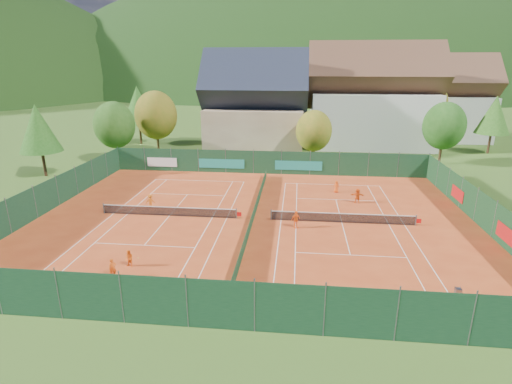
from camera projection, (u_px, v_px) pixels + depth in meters
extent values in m
plane|color=#32541A|center=(254.00, 219.00, 36.73)|extent=(600.00, 600.00, 0.00)
cube|color=#B7401A|center=(254.00, 219.00, 36.73)|extent=(40.00, 32.00, 0.01)
cube|color=white|center=(199.00, 181.00, 48.77)|extent=(10.97, 0.06, 0.00)
cube|color=white|center=(113.00, 281.00, 26.28)|extent=(10.97, 0.06, 0.00)
cube|color=white|center=(114.00, 214.00, 38.07)|extent=(0.06, 23.77, 0.00)
cube|color=white|center=(227.00, 218.00, 36.97)|extent=(0.06, 23.77, 0.00)
cube|color=white|center=(127.00, 214.00, 37.93)|extent=(0.06, 23.77, 0.00)
cube|color=white|center=(212.00, 218.00, 37.11)|extent=(0.06, 23.77, 0.00)
cube|color=white|center=(188.00, 195.00, 43.58)|extent=(8.23, 0.06, 0.00)
cube|color=white|center=(144.00, 245.00, 31.47)|extent=(8.23, 0.06, 0.00)
cube|color=white|center=(169.00, 216.00, 37.52)|extent=(0.06, 12.80, 0.00)
cube|color=white|center=(332.00, 185.00, 47.17)|extent=(10.97, 0.06, 0.00)
cube|color=white|center=(361.00, 295.00, 24.68)|extent=(10.97, 0.06, 0.00)
cube|color=white|center=(281.00, 220.00, 36.47)|extent=(0.06, 23.77, 0.00)
cube|color=white|center=(405.00, 225.00, 35.38)|extent=(0.06, 23.77, 0.00)
cube|color=white|center=(296.00, 221.00, 36.34)|extent=(0.06, 23.77, 0.00)
cube|color=white|center=(389.00, 224.00, 35.52)|extent=(0.06, 23.77, 0.00)
cube|color=white|center=(336.00, 200.00, 41.98)|extent=(8.23, 0.06, 0.00)
cube|color=white|center=(350.00, 255.00, 29.87)|extent=(8.23, 0.06, 0.00)
cube|color=white|center=(342.00, 223.00, 35.93)|extent=(0.06, 12.80, 0.00)
cylinder|color=#59595B|center=(104.00, 208.00, 38.00)|extent=(0.10, 0.10, 1.02)
cylinder|color=#59595B|center=(236.00, 213.00, 36.73)|extent=(0.10, 0.10, 1.02)
cube|color=black|center=(169.00, 211.00, 37.38)|extent=(12.80, 0.02, 0.86)
cube|color=white|center=(169.00, 207.00, 37.25)|extent=(12.80, 0.04, 0.06)
cube|color=red|center=(239.00, 214.00, 36.72)|extent=(0.40, 0.04, 0.40)
cylinder|color=#59595B|center=(271.00, 215.00, 36.41)|extent=(0.10, 0.10, 1.02)
cylinder|color=#59595B|center=(416.00, 220.00, 35.14)|extent=(0.10, 0.10, 1.02)
cube|color=black|center=(342.00, 218.00, 35.79)|extent=(12.80, 0.02, 0.86)
cube|color=white|center=(343.00, 214.00, 35.66)|extent=(12.80, 0.04, 0.06)
cube|color=red|center=(419.00, 221.00, 35.13)|extent=(0.40, 0.04, 0.40)
cube|color=#14371F|center=(254.00, 214.00, 36.57)|extent=(0.03, 28.80, 1.00)
cube|color=#153921|center=(267.00, 162.00, 51.40)|extent=(40.00, 0.04, 3.00)
cube|color=teal|center=(222.00, 164.00, 52.04)|extent=(6.00, 0.03, 1.20)
cube|color=teal|center=(298.00, 166.00, 51.04)|extent=(6.00, 0.03, 1.20)
cube|color=silver|center=(162.00, 162.00, 52.83)|extent=(4.00, 0.03, 1.20)
cube|color=#12331E|center=(220.00, 305.00, 21.13)|extent=(40.00, 0.04, 3.00)
cube|color=#153A23|center=(47.00, 197.00, 38.26)|extent=(0.04, 32.00, 3.00)
cube|color=#13351A|center=(485.00, 212.00, 34.27)|extent=(0.04, 32.00, 3.00)
cube|color=#B21414|center=(506.00, 234.00, 30.59)|extent=(0.03, 3.00, 1.20)
cube|color=#B21414|center=(457.00, 194.00, 40.05)|extent=(0.03, 3.00, 1.20)
cube|color=#C8B08D|center=(256.00, 129.00, 64.33)|extent=(15.00, 12.00, 7.00)
cube|color=#1E2333|center=(256.00, 88.00, 62.33)|extent=(16.20, 12.00, 12.00)
cube|color=silver|center=(370.00, 120.00, 67.81)|extent=(20.00, 11.00, 9.00)
cube|color=brown|center=(374.00, 76.00, 65.58)|extent=(21.60, 11.00, 11.00)
cube|color=silver|center=(440.00, 118.00, 74.14)|extent=(16.00, 10.00, 8.00)
cube|color=brown|center=(445.00, 82.00, 72.14)|extent=(17.28, 10.00, 10.00)
cylinder|color=#4B2F1A|center=(117.00, 153.00, 57.41)|extent=(0.36, 0.36, 2.80)
ellipsoid|color=#265317|center=(114.00, 125.00, 56.18)|extent=(5.72, 5.72, 6.58)
cylinder|color=#49341A|center=(158.00, 144.00, 62.63)|extent=(0.36, 0.36, 3.15)
ellipsoid|color=olive|center=(156.00, 115.00, 61.25)|extent=(6.44, 6.44, 7.40)
cylinder|color=#402C17|center=(140.00, 134.00, 70.75)|extent=(0.36, 0.36, 3.50)
cone|color=#265E1B|center=(138.00, 105.00, 69.21)|extent=(5.60, 5.60, 6.50)
cylinder|color=#473019|center=(313.00, 155.00, 56.57)|extent=(0.36, 0.36, 2.45)
ellipsoid|color=olive|center=(314.00, 131.00, 55.49)|extent=(5.01, 5.01, 5.76)
cylinder|color=#422C17|center=(440.00, 154.00, 56.61)|extent=(0.36, 0.36, 2.80)
ellipsoid|color=#215317|center=(444.00, 126.00, 55.38)|extent=(5.72, 5.72, 6.58)
cylinder|color=#4E301B|center=(489.00, 143.00, 63.13)|extent=(0.36, 0.36, 3.15)
cone|color=#2A5C1A|center=(494.00, 115.00, 61.75)|extent=(5.04, 5.04, 5.85)
cylinder|color=#402517|center=(44.00, 164.00, 50.38)|extent=(0.36, 0.36, 3.15)
cone|color=#245819|center=(38.00, 128.00, 49.00)|extent=(5.04, 5.04, 5.85)
cylinder|color=#462919|center=(422.00, 133.00, 71.45)|extent=(0.36, 0.36, 3.50)
ellipsoid|color=olive|center=(426.00, 105.00, 69.91)|extent=(7.15, 7.15, 8.22)
ellipsoid|color=black|center=(305.00, 134.00, 332.62)|extent=(440.00, 440.00, 242.00)
cylinder|color=slate|center=(456.00, 294.00, 24.10)|extent=(0.02, 0.02, 0.80)
cylinder|color=slate|center=(461.00, 294.00, 24.07)|extent=(0.02, 0.02, 0.80)
cylinder|color=slate|center=(454.00, 291.00, 24.39)|extent=(0.02, 0.02, 0.80)
cylinder|color=slate|center=(459.00, 292.00, 24.36)|extent=(0.02, 0.02, 0.80)
cube|color=slate|center=(458.00, 291.00, 24.18)|extent=(0.34, 0.34, 0.30)
ellipsoid|color=#CCD833|center=(458.00, 290.00, 24.17)|extent=(0.28, 0.28, 0.16)
sphere|color=#CCD833|center=(138.00, 258.00, 29.39)|extent=(0.07, 0.07, 0.07)
sphere|color=#CCD833|center=(298.00, 300.00, 24.21)|extent=(0.07, 0.07, 0.07)
sphere|color=#CCD833|center=(301.00, 212.00, 38.45)|extent=(0.07, 0.07, 0.07)
sphere|color=#CCD833|center=(207.00, 188.00, 45.69)|extent=(0.07, 0.07, 0.07)
imported|color=#CF5012|center=(113.00, 268.00, 26.60)|extent=(0.59, 0.56, 1.35)
imported|color=orange|center=(129.00, 259.00, 27.96)|extent=(0.75, 0.66, 1.29)
imported|color=orange|center=(150.00, 201.00, 39.35)|extent=(1.02, 0.73, 1.44)
imported|color=orange|center=(296.00, 219.00, 34.57)|extent=(0.97, 0.88, 1.58)
imported|color=#E35114|center=(336.00, 187.00, 44.19)|extent=(0.70, 0.50, 1.35)
imported|color=#F25A15|center=(357.00, 196.00, 40.78)|extent=(1.47, 0.55, 1.56)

